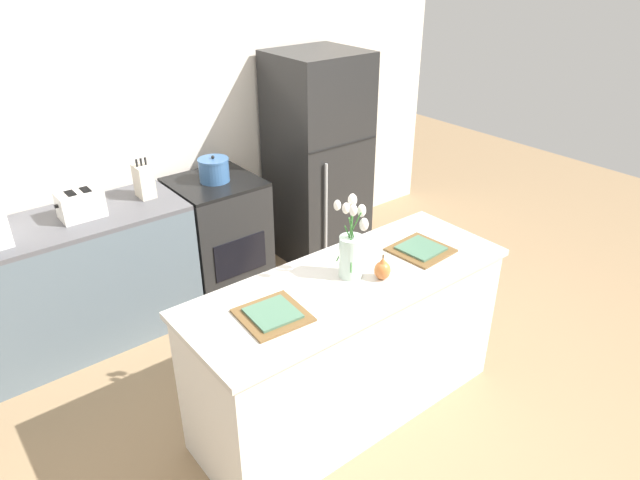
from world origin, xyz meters
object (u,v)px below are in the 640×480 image
plate_setting_left (273,314)px  knife_block (144,181)px  refrigerator (318,159)px  cooking_pot (214,170)px  toaster (81,204)px  pear_figurine (382,269)px  flower_vase (352,249)px  stove_range (219,236)px  plate_setting_right (421,249)px

plate_setting_left → knife_block: knife_block is taller
refrigerator → cooking_pot: 0.95m
plate_setting_left → toaster: (-0.33, 1.61, 0.08)m
refrigerator → knife_block: bearing=178.6°
pear_figurine → plate_setting_left: size_ratio=0.44×
flower_vase → pear_figurine: 0.19m
cooking_pot → stove_range: bearing=127.0°
toaster → knife_block: knife_block is taller
refrigerator → plate_setting_left: refrigerator is taller
plate_setting_right → cooking_pot: bearing=103.7°
stove_range → refrigerator: bearing=0.0°
flower_vase → plate_setting_left: flower_vase is taller
knife_block → cooking_pot: bearing=-4.7°
plate_setting_left → toaster: toaster is taller
stove_range → refrigerator: size_ratio=0.53×
toaster → stove_range: bearing=1.1°
pear_figurine → cooking_pot: cooking_pot is taller
plate_setting_left → knife_block: bearing=86.4°
stove_range → plate_setting_right: plate_setting_right is taller
pear_figurine → knife_block: size_ratio=0.52×
toaster → knife_block: (0.44, 0.05, 0.03)m
plate_setting_left → plate_setting_right: bearing=0.0°
flower_vase → plate_setting_right: size_ratio=1.40×
pear_figurine → knife_block: 1.82m
refrigerator → flower_vase: size_ratio=3.81×
cooking_pot → plate_setting_right: bearing=-76.3°
flower_vase → refrigerator: bearing=56.9°
plate_setting_right → flower_vase: bearing=174.4°
refrigerator → pear_figurine: refrigerator is taller
pear_figurine → cooking_pot: size_ratio=0.64×
plate_setting_left → knife_block: 1.67m
stove_range → toaster: bearing=-178.9°
flower_vase → toaster: size_ratio=1.59×
plate_setting_left → cooking_pot: size_ratio=1.44×
plate_setting_left → toaster: 1.65m
stove_range → cooking_pot: cooking_pot is taller
refrigerator → flower_vase: 1.89m
toaster → flower_vase: bearing=-61.2°
plate_setting_right → pear_figurine: bearing=-168.5°
pear_figurine → plate_setting_left: 0.63m
refrigerator → knife_block: refrigerator is taller
plate_setting_right → toaster: 2.09m
cooking_pot → knife_block: knife_block is taller
knife_block → flower_vase: bearing=-75.5°
refrigerator → knife_block: size_ratio=6.28×
refrigerator → pear_figurine: 1.94m
flower_vase → pear_figurine: flower_vase is taller
plate_setting_right → knife_block: (-0.90, 1.66, 0.11)m
refrigerator → knife_block: 1.46m
plate_setting_right → toaster: size_ratio=1.13×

